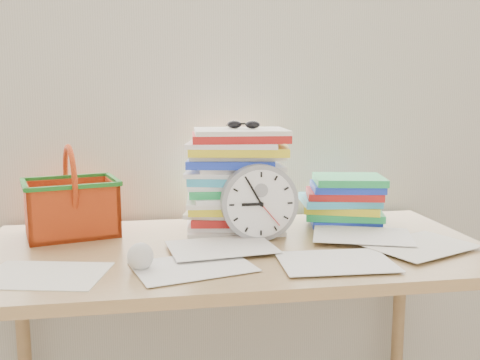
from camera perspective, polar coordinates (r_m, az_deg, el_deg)
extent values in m
cube|color=silver|center=(1.84, -2.54, 14.82)|extent=(4.00, 0.04, 2.70)
cube|color=beige|center=(1.82, -2.45, 13.32)|extent=(2.40, 0.01, 2.50)
cube|color=#987647|center=(1.50, -0.53, -7.59)|extent=(1.40, 0.70, 0.03)
cylinder|color=#987647|center=(1.95, -22.06, -16.02)|extent=(0.04, 0.04, 0.72)
cylinder|color=#987647|center=(2.09, 16.56, -13.95)|extent=(0.04, 0.04, 0.72)
cylinder|color=gray|center=(1.54, 2.07, -2.38)|extent=(0.22, 0.04, 0.22)
sphere|color=silver|center=(1.32, -10.61, -7.99)|extent=(0.07, 0.07, 0.07)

